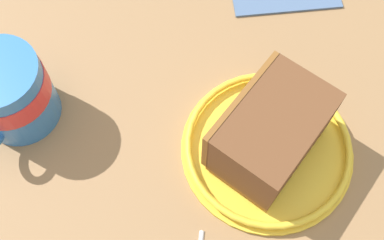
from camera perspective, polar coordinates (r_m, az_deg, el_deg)
name	(u,v)px	position (r cm, az deg, el deg)	size (l,w,h in cm)	color
ground_plane	(203,152)	(50.16, 1.33, -3.93)	(155.55, 155.55, 3.30)	#936D47
small_plate	(267,147)	(48.30, 9.21, -3.33)	(17.74, 17.74, 1.67)	yellow
cake_slice	(270,131)	(45.04, 9.59, -1.40)	(11.85, 13.68, 6.95)	brown
tea_mug	(8,92)	(49.61, -21.59, 3.25)	(9.19, 8.71, 8.51)	#3372BF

